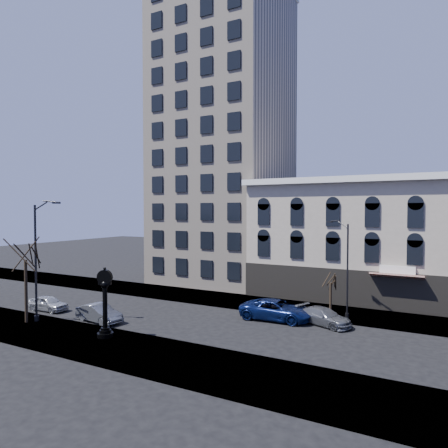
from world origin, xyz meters
The scene contains 14 objects.
ground centered at (0.00, 0.00, 0.00)m, with size 160.00×160.00×0.00m, color black.
sidewalk_far centered at (0.00, 8.00, 0.06)m, with size 160.00×6.00×0.12m, color gray.
sidewalk_near centered at (0.00, -8.00, 0.06)m, with size 160.00×6.00×0.12m, color gray.
cream_tower centered at (-6.11, 18.88, 19.32)m, with size 15.90×15.40×42.50m.
victorian_row centered at (12.00, 15.89, 6.00)m, with size 22.60×11.19×12.50m.
street_clock centered at (-1.87, -6.91, 2.41)m, with size 1.15×1.15×5.06m.
street_lamp_near centered at (-9.24, -6.25, 7.76)m, with size 2.52×1.14×10.13m.
street_lamp_far centered at (11.90, 6.92, 6.49)m, with size 2.05×1.09×8.44m.
bare_tree_near centered at (-10.34, -7.14, 6.32)m, with size 4.78×4.78×8.20m.
bare_tree_far centered at (10.83, 7.63, 3.37)m, with size 2.51×2.51×4.32m.
car_near_a centered at (-12.40, -3.46, 0.68)m, with size 1.61×3.99×1.36m, color #A5A8AD.
car_near_b centered at (-5.47, -3.97, 0.73)m, with size 1.54×4.40×1.45m, color #595B60.
car_far_a centered at (7.24, 3.54, 0.84)m, with size 2.80×6.07×1.69m, color #0C194C.
car_far_b centered at (11.17, 3.94, 0.68)m, with size 1.91×4.71×1.37m, color #595B60.
Camera 1 is at (19.12, -27.93, 9.27)m, focal length 32.00 mm.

